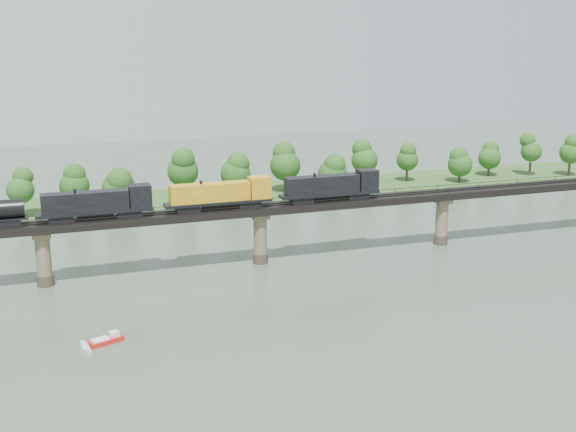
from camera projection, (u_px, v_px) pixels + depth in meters
name	position (u px, v px, depth m)	size (l,w,h in m)	color
ground	(315.00, 319.00, 113.64)	(400.00, 400.00, 0.00)	#3C4B3B
far_bank	(201.00, 198.00, 191.36)	(300.00, 24.00, 1.60)	#2A4D1F
bridge	(260.00, 236.00, 139.77)	(236.00, 30.00, 11.50)	#473A2D
bridge_superstructure	(260.00, 204.00, 138.18)	(220.00, 4.90, 0.75)	black
far_treeline	(172.00, 174.00, 182.68)	(289.06, 17.54, 13.60)	#382619
freight_train	(180.00, 198.00, 132.78)	(82.47, 3.21, 5.68)	black
motorboat	(106.00, 340.00, 104.94)	(5.47, 3.54, 1.44)	red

